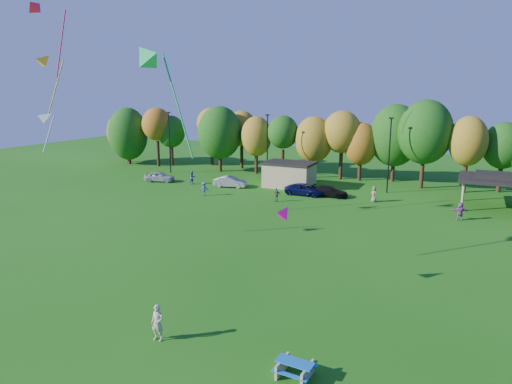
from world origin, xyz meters
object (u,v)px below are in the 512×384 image
at_px(car_c, 305,189).
at_px(car_d, 330,191).
at_px(picnic_table, 295,368).
at_px(kite_flyer, 158,323).
at_px(car_a, 159,177).
at_px(car_b, 230,182).

distance_m(car_c, car_d, 2.90).
distance_m(picnic_table, car_d, 35.11).
bearing_deg(kite_flyer, car_c, 94.76).
height_order(picnic_table, kite_flyer, kite_flyer).
bearing_deg(car_a, kite_flyer, -157.68).
xyz_separation_m(kite_flyer, car_c, (-4.19, 33.83, -0.27)).
relative_size(kite_flyer, car_d, 0.44).
distance_m(picnic_table, car_b, 40.13).
bearing_deg(car_d, car_c, 98.11).
bearing_deg(picnic_table, car_b, 125.62).
relative_size(picnic_table, kite_flyer, 0.91).
bearing_deg(car_c, car_d, -81.79).
bearing_deg(car_b, car_d, -100.81).
height_order(picnic_table, car_d, car_d).
distance_m(picnic_table, car_c, 35.56).
bearing_deg(kite_flyer, car_b, 110.71).
height_order(car_a, car_c, car_a).
relative_size(car_a, car_d, 0.95).
xyz_separation_m(car_a, car_b, (10.46, 0.99, 0.01)).
xyz_separation_m(car_b, car_c, (10.23, -0.12, -0.04)).
relative_size(picnic_table, car_c, 0.36).
xyz_separation_m(car_b, car_d, (13.10, 0.26, -0.08)).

